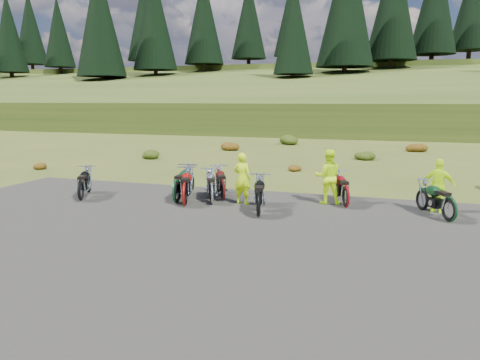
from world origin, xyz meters
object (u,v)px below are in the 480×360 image
(person_middle, at_px, (242,179))
(motorcycle_3, at_px, (212,205))
(motorcycle_7, at_px, (448,223))
(motorcycle_0, at_px, (81,202))

(person_middle, bearing_deg, motorcycle_3, 29.69)
(motorcycle_7, bearing_deg, motorcycle_0, 66.13)
(motorcycle_7, distance_m, person_middle, 6.09)
(motorcycle_0, xyz_separation_m, motorcycle_3, (4.26, 0.90, 0.00))
(motorcycle_0, bearing_deg, motorcycle_3, -103.15)
(motorcycle_0, xyz_separation_m, person_middle, (5.19, 1.20, 0.82))
(motorcycle_0, relative_size, motorcycle_3, 1.01)
(motorcycle_3, relative_size, motorcycle_7, 0.99)
(motorcycle_0, bearing_deg, motorcycle_7, -110.70)
(motorcycle_0, height_order, motorcycle_3, motorcycle_0)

